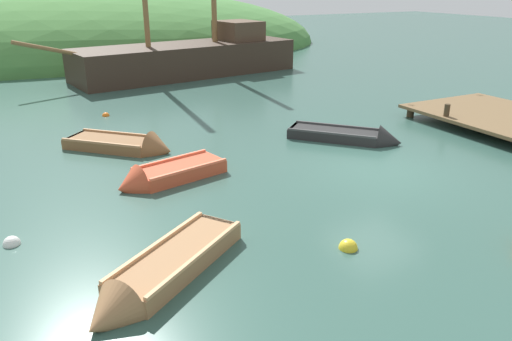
% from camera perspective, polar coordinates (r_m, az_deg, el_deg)
% --- Properties ---
extents(ground_plane, '(120.00, 120.00, 0.00)m').
position_cam_1_polar(ground_plane, '(14.37, 14.18, 0.05)').
color(ground_plane, '#33564C').
extents(shore_hill, '(40.99, 23.55, 9.34)m').
position_cam_1_polar(shore_hill, '(41.86, -20.11, 13.05)').
color(shore_hill, '#477F3D').
rests_on(shore_hill, ground).
extents(sailing_ship, '(15.50, 5.51, 12.07)m').
position_cam_1_polar(sailing_ship, '(28.93, -7.77, 12.34)').
color(sailing_ship, '#38281E').
rests_on(sailing_ship, ground).
extents(rowboat_center, '(3.33, 3.51, 1.05)m').
position_cam_1_polar(rowboat_center, '(16.83, 11.18, 3.76)').
color(rowboat_center, black).
rests_on(rowboat_center, ground).
extents(rowboat_near_dock, '(3.65, 2.96, 0.97)m').
position_cam_1_polar(rowboat_near_dock, '(9.07, -11.29, -12.06)').
color(rowboat_near_dock, '#9E7047').
rests_on(rowboat_near_dock, ground).
extents(rowboat_portside, '(3.36, 3.32, 1.14)m').
position_cam_1_polar(rowboat_portside, '(16.13, -14.69, 2.70)').
color(rowboat_portside, brown).
rests_on(rowboat_portside, ground).
extents(rowboat_outer_left, '(3.21, 1.71, 1.04)m').
position_cam_1_polar(rowboat_outer_left, '(13.37, -10.68, -0.75)').
color(rowboat_outer_left, '#C64C2D').
rests_on(rowboat_outer_left, ground).
extents(buoy_orange, '(0.29, 0.29, 0.29)m').
position_cam_1_polar(buoy_orange, '(20.58, -17.14, 6.11)').
color(buoy_orange, orange).
rests_on(buoy_orange, ground).
extents(buoy_white, '(0.35, 0.35, 0.35)m').
position_cam_1_polar(buoy_white, '(11.28, -26.63, -7.72)').
color(buoy_white, white).
rests_on(buoy_white, ground).
extents(buoy_yellow, '(0.39, 0.39, 0.39)m').
position_cam_1_polar(buoy_yellow, '(10.14, 10.71, -8.92)').
color(buoy_yellow, yellow).
rests_on(buoy_yellow, ground).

